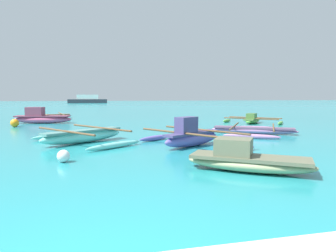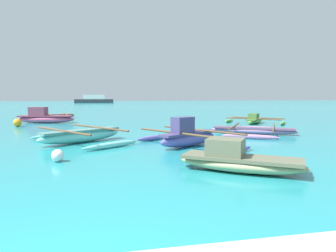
{
  "view_description": "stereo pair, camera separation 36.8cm",
  "coord_description": "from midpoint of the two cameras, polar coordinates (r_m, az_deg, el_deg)",
  "views": [
    {
      "loc": [
        0.32,
        -1.9,
        1.72
      ],
      "look_at": [
        3.62,
        12.62,
        0.25
      ],
      "focal_mm": 32.0,
      "sensor_mm": 36.0,
      "label": 1
    },
    {
      "loc": [
        0.68,
        -1.97,
        1.72
      ],
      "look_at": [
        3.62,
        12.62,
        0.25
      ],
      "focal_mm": 32.0,
      "sensor_mm": 36.0,
      "label": 2
    }
  ],
  "objects": [
    {
      "name": "moored_boat_3",
      "position": [
        11.65,
        -15.31,
        -1.81
      ],
      "size": [
        4.1,
        4.45,
        0.54
      ],
      "rotation": [
        0.0,
        0.0,
        0.63
      ],
      "color": "#7CDBD2",
      "rests_on": "ground_plane"
    },
    {
      "name": "moored_boat_4",
      "position": [
        20.97,
        -22.04,
        1.53
      ],
      "size": [
        3.76,
        1.51,
        1.04
      ],
      "rotation": [
        0.0,
        0.0,
        -0.19
      ],
      "color": "#D25681",
      "rests_on": "ground_plane"
    },
    {
      "name": "mooring_buoy_0",
      "position": [
        19.05,
        -26.25,
        0.57
      ],
      "size": [
        0.46,
        0.46,
        0.46
      ],
      "color": "orange",
      "rests_on": "ground_plane"
    },
    {
      "name": "moored_boat_6",
      "position": [
        7.13,
        14.68,
        -6.32
      ],
      "size": [
        2.86,
        2.31,
        0.75
      ],
      "rotation": [
        0.0,
        0.0,
        -0.6
      ],
      "color": "tan",
      "rests_on": "ground_plane"
    },
    {
      "name": "distant_ferry",
      "position": [
        81.66,
        -13.77,
        4.9
      ],
      "size": [
        9.96,
        2.19,
        2.19
      ],
      "color": "#2D333D",
      "rests_on": "ground_plane"
    },
    {
      "name": "moored_boat_1",
      "position": [
        19.97,
        16.68,
        1.09
      ],
      "size": [
        3.6,
        3.49,
        0.65
      ],
      "rotation": [
        0.0,
        0.0,
        0.82
      ],
      "color": "#69B049",
      "rests_on": "ground_plane"
    },
    {
      "name": "moored_boat_5",
      "position": [
        25.17,
        -19.96,
        1.8
      ],
      "size": [
        2.72,
        3.88,
        0.39
      ],
      "rotation": [
        0.0,
        0.0,
        0.25
      ],
      "color": "#C87958",
      "rests_on": "ground_plane"
    },
    {
      "name": "moored_boat_2",
      "position": [
        14.39,
        16.67,
        -0.79
      ],
      "size": [
        3.92,
        4.38,
        0.36
      ],
      "rotation": [
        0.0,
        0.0,
        -0.55
      ],
      "color": "#A370A3",
      "rests_on": "ground_plane"
    },
    {
      "name": "moored_boat_0",
      "position": [
        10.38,
        4.92,
        -2.04
      ],
      "size": [
        3.53,
        4.24,
        1.03
      ],
      "rotation": [
        0.0,
        0.0,
        0.57
      ],
      "color": "#685AB2",
      "rests_on": "ground_plane"
    },
    {
      "name": "mooring_buoy_1",
      "position": [
        8.39,
        -19.09,
        -5.35
      ],
      "size": [
        0.33,
        0.33,
        0.33
      ],
      "color": "white",
      "rests_on": "ground_plane"
    }
  ]
}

